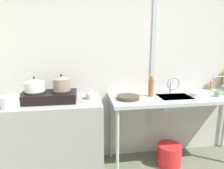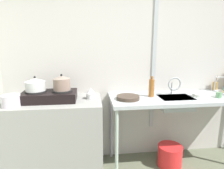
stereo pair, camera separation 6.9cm
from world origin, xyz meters
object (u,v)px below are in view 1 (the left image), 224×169
Objects in this scene: sink_basin at (174,102)px; pot_on_left_burner at (35,85)px; pot_beside_stove at (10,102)px; faucet at (173,84)px; cup_by_rack at (217,94)px; stove at (49,96)px; frying_pan at (128,97)px; bucket_on_floor at (169,155)px; bottle_by_sink at (151,87)px; utensil_jar at (212,85)px; small_bowl_on_drainboard at (198,94)px; pot_on_right_burner at (62,83)px; percolator at (91,94)px.

pot_on_left_burner is at bearing 179.14° from sink_basin.
faucet is at bearing 7.24° from pot_beside_stove.
cup_by_rack is (0.50, -0.08, 0.10)m from sink_basin.
pot_on_left_burner is 3.33× the size of cup_by_rack.
stove reaches higher than cup_by_rack.
frying_pan is 0.97m from bucket_on_floor.
stove is at bearing -178.30° from bottle_by_sink.
pot_beside_stove reaches higher than sink_basin.
stove is 0.19m from pot_on_left_burner.
cup_by_rack is (1.96, -0.10, -0.03)m from stove.
utensil_jar reaches higher than pot_beside_stove.
faucet is 0.92m from bucket_on_floor.
faucet is (1.63, 0.08, -0.06)m from pot_on_left_burner.
stove is at bearing -173.61° from utensil_jar.
small_bowl_on_drainboard reaches higher than sink_basin.
stove is 0.38m from pot_beside_stove.
pot_on_right_burner is 0.76m from frying_pan.
cup_by_rack is (2.31, 0.05, -0.03)m from pot_beside_stove.
frying_pan is (0.74, -0.04, -0.18)m from pot_on_right_burner.
faucet is at bearing 2.77° from pot_on_left_burner.
stove reaches higher than bucket_on_floor.
percolator is at bearing 177.38° from small_bowl_on_drainboard.
cup_by_rack is at bearing -3.15° from frying_pan.
stove is at bearing -176.97° from faucet.
small_bowl_on_drainboard is (0.88, 0.01, -0.00)m from frying_pan.
utensil_jar is (0.19, 0.34, 0.03)m from cup_by_rack.
bottle_by_sink is (-0.28, 0.06, 0.18)m from sink_basin.
frying_pan is 1.30× the size of utensil_jar.
pot_on_right_burner reaches higher than small_bowl_on_drainboard.
pot_on_right_burner is at bearing -178.07° from bottle_by_sink.
percolator is 0.73m from bottle_by_sink.
bottle_by_sink reaches higher than percolator.
utensil_jar is at bearing 13.74° from faucet.
percolator is 1.02m from sink_basin.
pot_beside_stove is at bearing -172.76° from faucet.
pot_beside_stove is at bearing -176.63° from small_bowl_on_drainboard.
percolator is at bearing 2.79° from pot_on_left_burner.
utensil_jar reaches higher than bucket_on_floor.
utensil_jar is at bearing 7.13° from percolator.
stove is 1.96m from cup_by_rack.
pot_on_left_burner is at bearing 177.20° from cup_by_rack.
small_bowl_on_drainboard is at bearing -145.19° from utensil_jar.
stove is 2.76× the size of pot_on_left_burner.
cup_by_rack reaches higher than bucket_on_floor.
percolator is 0.62× the size of utensil_jar.
pot_on_left_burner reaches higher than small_bowl_on_drainboard.
utensil_jar is (2.15, 0.24, 0.00)m from stove.
faucet is 0.63m from frying_pan.
percolator is at bearing 174.99° from cup_by_rack.
small_bowl_on_drainboard is 0.50× the size of bucket_on_floor.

